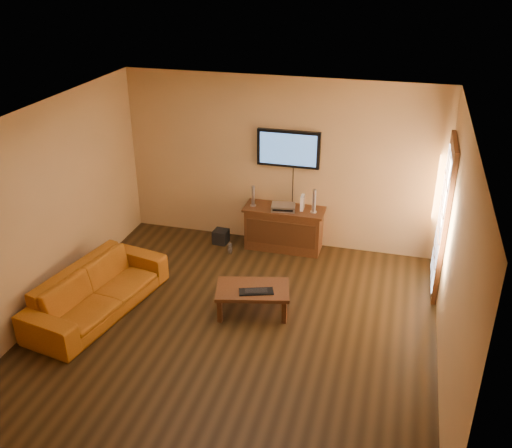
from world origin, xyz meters
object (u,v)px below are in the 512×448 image
at_px(coffee_table, 253,291).
at_px(sofa, 96,284).
at_px(speaker_left, 253,197).
at_px(game_console, 302,203).
at_px(bottle, 230,248).
at_px(media_console, 284,228).
at_px(subwoofer, 221,237).
at_px(television, 288,149).
at_px(speaker_right, 314,202).
at_px(keyboard, 256,291).
at_px(av_receiver, 283,207).

xyz_separation_m(coffee_table, sofa, (-1.99, -0.49, 0.09)).
height_order(speaker_left, game_console, speaker_left).
relative_size(speaker_left, bottle, 1.73).
relative_size(media_console, coffee_table, 1.20).
bearing_deg(game_console, subwoofer, -176.88).
bearing_deg(sofa, television, -27.17).
relative_size(speaker_right, bottle, 1.93).
height_order(television, coffee_table, television).
bearing_deg(bottle, keyboard, -61.23).
xyz_separation_m(speaker_left, keyboard, (0.57, -1.92, -0.47)).
bearing_deg(game_console, speaker_left, -177.78).
distance_m(media_console, subwoofer, 1.06).
distance_m(speaker_left, av_receiver, 0.50).
height_order(av_receiver, bottle, av_receiver).
height_order(subwoofer, bottle, subwoofer).
bearing_deg(media_console, game_console, 7.12).
bearing_deg(sofa, coffee_table, -65.46).
xyz_separation_m(speaker_left, speaker_right, (0.97, 0.01, 0.02)).
bearing_deg(game_console, speaker_right, -20.07).
bearing_deg(av_receiver, speaker_left, 169.16).
relative_size(coffee_table, sofa, 0.50).
bearing_deg(keyboard, speaker_left, 106.54).
xyz_separation_m(bottle, keyboard, (0.85, -1.55, 0.30)).
bearing_deg(keyboard, coffee_table, 129.83).
relative_size(television, bottle, 5.02).
xyz_separation_m(media_console, coffee_table, (0.00, -1.87, -0.03)).
height_order(speaker_left, av_receiver, speaker_left).
xyz_separation_m(speaker_left, game_console, (0.78, 0.07, -0.04)).
bearing_deg(coffee_table, speaker_left, 105.23).
distance_m(media_console, av_receiver, 0.39).
relative_size(television, subwoofer, 4.30).
distance_m(sofa, speaker_left, 2.80).
xyz_separation_m(speaker_left, subwoofer, (-0.53, -0.07, -0.74)).
height_order(media_console, subwoofer, media_console).
relative_size(media_console, subwoofer, 5.56).
bearing_deg(keyboard, game_console, 84.14).
height_order(sofa, subwoofer, sofa).
bearing_deg(media_console, speaker_left, -176.42).
relative_size(sofa, game_console, 8.99).
xyz_separation_m(media_console, av_receiver, (-0.01, -0.05, 0.39)).
xyz_separation_m(media_console, speaker_left, (-0.50, -0.03, 0.50)).
distance_m(television, game_console, 0.86).
relative_size(av_receiver, keyboard, 0.77).
distance_m(sofa, game_console, 3.32).
height_order(media_console, av_receiver, av_receiver).
xyz_separation_m(television, coffee_table, (0.00, -2.07, -1.29)).
distance_m(coffee_table, speaker_right, 1.98).
bearing_deg(bottle, speaker_right, 16.99).
bearing_deg(speaker_left, game_console, 4.85).
bearing_deg(sofa, speaker_left, -21.95).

